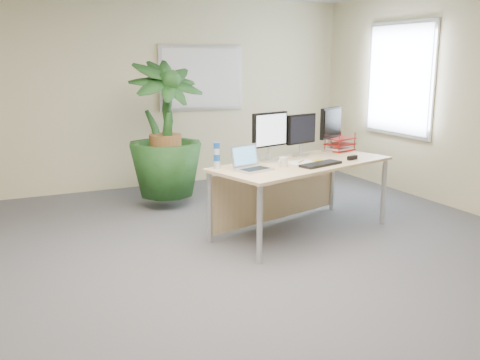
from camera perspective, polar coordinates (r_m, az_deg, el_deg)
name	(u,v)px	position (r m, az deg, el deg)	size (l,w,h in m)	color
floor	(243,296)	(4.31, 0.30, -12.29)	(8.00, 8.00, 0.00)	#4B4B50
back_wall	(120,94)	(7.73, -12.64, 8.96)	(7.00, 0.04, 2.70)	beige
whiteboard	(201,78)	(8.03, -4.14, 10.80)	(1.30, 0.04, 0.95)	silver
window	(399,79)	(7.78, 16.62, 10.24)	(0.04, 1.30, 1.55)	silver
desk	(294,176)	(5.75, 5.83, 0.44)	(2.15, 1.35, 0.77)	tan
floor_plant	(166,148)	(6.70, -7.95, 3.42)	(0.84, 0.84, 1.50)	#193C15
monitor_left	(270,133)	(5.62, 3.21, 4.98)	(0.46, 0.21, 0.52)	#B6B5BA
monitor_right	(301,132)	(5.95, 6.56, 5.08)	(0.41, 0.19, 0.47)	#B6B5BA
monitor_dark	(331,126)	(6.34, 9.67, 5.68)	(0.42, 0.26, 0.51)	#B6B5BA
laptop	(250,164)	(5.23, 1.10, 1.76)	(0.39, 0.37, 0.24)	silver
keyboard	(321,164)	(5.50, 8.60, 1.69)	(0.49, 0.16, 0.03)	black
coffee_mug	(283,162)	(5.38, 4.66, 1.92)	(0.13, 0.09, 0.10)	silver
spiral_notebook	(302,163)	(5.58, 6.63, 1.83)	(0.29, 0.22, 0.01)	silver
orange_pen	(301,161)	(5.60, 6.54, 2.00)	(0.01, 0.01, 0.14)	orange
yellow_highlighter	(317,160)	(5.72, 8.18, 2.09)	(0.02, 0.02, 0.13)	yellow
water_bottle	(217,156)	(5.26, -2.49, 2.54)	(0.07, 0.07, 0.26)	silver
letter_tray	(340,145)	(6.41, 10.59, 3.67)	(0.37, 0.31, 0.15)	maroon
stapler	(352,158)	(5.87, 11.89, 2.34)	(0.14, 0.04, 0.05)	black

